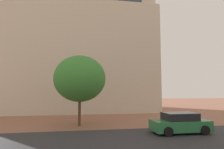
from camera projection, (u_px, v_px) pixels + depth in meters
name	position (u px, v px, depth m)	size (l,w,h in m)	color
ground_plane	(108.00, 138.00, 12.06)	(120.00, 120.00, 0.00)	#93604C
street_asphalt_strip	(111.00, 142.00, 11.00)	(120.00, 7.37, 0.00)	#2D2D33
landmark_building	(68.00, 51.00, 30.89)	(26.47, 14.01, 30.91)	beige
car_green	(180.00, 123.00, 13.58)	(4.11, 2.00, 1.44)	#287042
tree_curb_far	(80.00, 79.00, 16.51)	(4.52, 4.52, 6.13)	#4C3823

